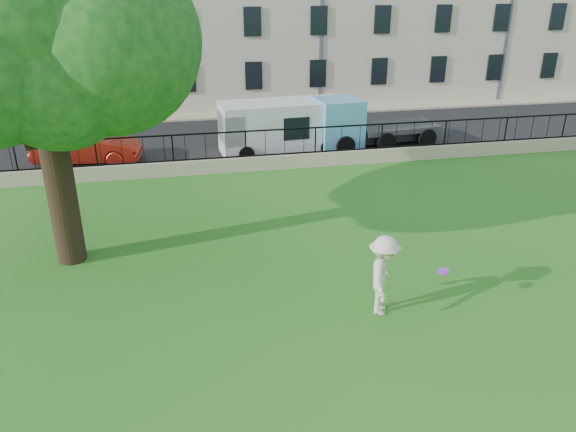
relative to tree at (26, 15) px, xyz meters
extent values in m
plane|color=#266518|center=(6.22, -5.08, -6.78)|extent=(120.00, 120.00, 0.00)
cube|color=tan|center=(6.22, 6.92, -6.48)|extent=(50.00, 0.40, 0.60)
cube|color=black|center=(6.22, 6.92, -6.15)|extent=(50.00, 0.05, 0.06)
cube|color=black|center=(6.22, 6.92, -5.08)|extent=(50.00, 0.05, 0.06)
cube|color=black|center=(6.22, 11.62, -6.77)|extent=(60.00, 9.00, 0.01)
cube|color=tan|center=(6.22, 16.82, -6.72)|extent=(60.00, 1.40, 0.12)
cylinder|color=black|center=(0.13, -0.06, -4.58)|extent=(0.80, 0.80, 4.40)
sphere|color=#124616|center=(0.13, -0.06, 0.11)|extent=(6.12, 6.12, 6.12)
sphere|color=#124616|center=(1.93, -0.86, -0.59)|extent=(4.59, 4.59, 4.59)
imported|color=beige|center=(8.00, -4.52, -5.76)|extent=(1.22, 1.51, 2.04)
cylinder|color=purple|center=(9.49, -4.68, -5.73)|extent=(0.34, 0.35, 0.12)
imported|color=red|center=(-0.46, 9.32, -6.03)|extent=(4.70, 2.12, 1.50)
cube|color=silver|center=(8.22, 9.32, -5.60)|extent=(5.74, 2.58, 2.35)
cube|color=#5FAFDF|center=(12.72, 9.32, -5.58)|extent=(5.91, 2.63, 2.40)
camera|label=1|loc=(3.35, -15.64, 0.94)|focal=35.00mm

